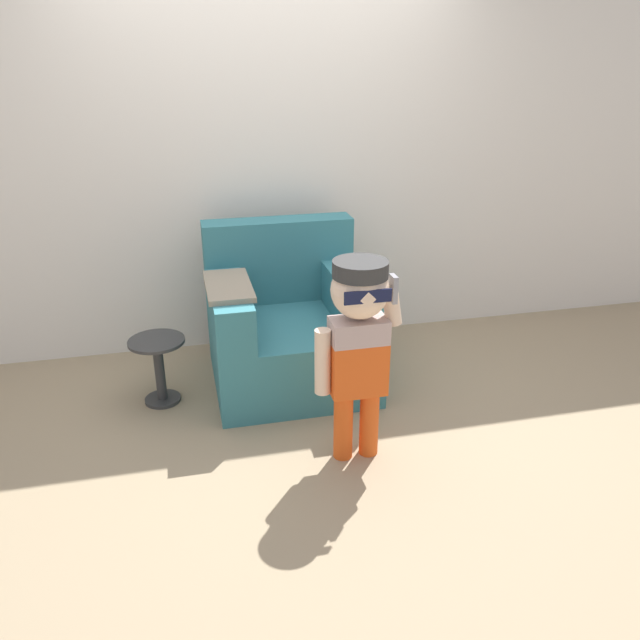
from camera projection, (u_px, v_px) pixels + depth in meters
name	position (u px, v px, depth m)	size (l,w,h in m)	color
ground_plane	(293.00, 391.00, 3.83)	(10.00, 10.00, 0.00)	#998466
wall_back	(265.00, 155.00, 4.05)	(10.00, 0.05, 2.60)	silver
armchair	(288.00, 327.00, 3.87)	(0.97, 0.94, 0.95)	teal
person_child	(358.00, 331.00, 2.96)	(0.43, 0.32, 1.05)	#E05119
side_table	(159.00, 364.00, 3.63)	(0.32, 0.32, 0.40)	#333333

